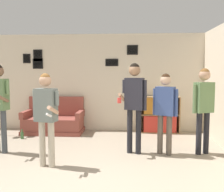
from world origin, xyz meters
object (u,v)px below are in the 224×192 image
Objects in this scene: person_player_foreground_center at (46,110)px; person_watcher_holding_cup at (134,98)px; person_spectator_near_bookshelf at (165,106)px; bottle_on_floor at (22,135)px; bookshelf at (160,115)px; person_spectator_far_right at (204,102)px; couch at (54,121)px.

person_watcher_holding_cup is (1.52, 0.82, 0.15)m from person_player_foreground_center.
person_spectator_near_bookshelf is 3.59m from bottle_on_floor.
person_spectator_far_right is at bearing -70.40° from bookshelf.
bookshelf is 1.97m from person_spectator_far_right.
person_watcher_holding_cup is 1.13× the size of person_spectator_near_bookshelf.
bottle_on_floor is (-4.10, 0.88, -0.97)m from person_spectator_far_right.
person_player_foreground_center is at bearing -163.23° from person_spectator_far_right.
person_spectator_far_right reaches higher than person_spectator_near_bookshelf.
person_spectator_far_right is at bearing 2.36° from person_watcher_holding_cup.
person_watcher_holding_cup is 7.68× the size of bottle_on_floor.
person_player_foreground_center reaches higher than bookshelf.
bookshelf is 4.48× the size of bottle_on_floor.
person_player_foreground_center reaches higher than person_spectator_near_bookshelf.
person_spectator_far_right reaches higher than couch.
person_player_foreground_center is 0.89× the size of person_watcher_holding_cup.
person_spectator_near_bookshelf is 6.82× the size of bottle_on_floor.
person_spectator_near_bookshelf is (-0.13, -1.86, 0.49)m from bookshelf.
person_watcher_holding_cup is (2.14, -1.65, 0.82)m from couch.
person_player_foreground_center is at bearing -159.68° from person_spectator_near_bookshelf.
bottle_on_floor is at bearing 167.89° from person_spectator_far_right.
person_spectator_far_right reaches higher than bottle_on_floor.
couch is 2.82m from person_watcher_holding_cup.
bookshelf is 3.61m from bottle_on_floor.
bookshelf is 2.08m from person_watcher_holding_cup.
bottle_on_floor is (-2.73, 0.94, -1.04)m from person_watcher_holding_cup.
couch is at bearing 50.09° from bottle_on_floor.
person_spectator_far_right is 7.26× the size of bottle_on_floor.
couch is 6.74× the size of bottle_on_floor.
person_spectator_near_bookshelf reaches higher than couch.
person_spectator_far_right is (0.63, -1.78, 0.57)m from bookshelf.
person_watcher_holding_cup is 0.63m from person_spectator_near_bookshelf.
person_spectator_near_bookshelf is at bearing 20.32° from person_player_foreground_center.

